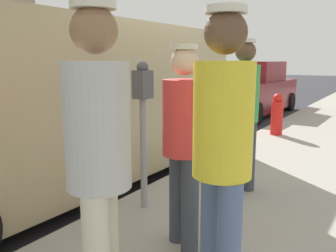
% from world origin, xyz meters
% --- Properties ---
extents(ground_plane, '(80.00, 80.00, 0.00)m').
position_xyz_m(ground_plane, '(0.00, 0.00, 0.00)').
color(ground_plane, '#2D2D33').
extents(parking_meter_near, '(0.14, 0.18, 1.52)m').
position_xyz_m(parking_meter_near, '(1.35, -0.97, 1.18)').
color(parking_meter_near, gray).
rests_on(parking_meter_near, sidewalk_slab).
extents(pedestrian_in_red, '(0.34, 0.34, 1.65)m').
position_xyz_m(pedestrian_in_red, '(2.11, -1.44, 1.09)').
color(pedestrian_in_red, '#383D47').
rests_on(pedestrian_in_red, sidewalk_slab).
extents(pedestrian_in_green, '(0.34, 0.34, 1.76)m').
position_xyz_m(pedestrian_in_green, '(2.04, 0.01, 1.16)').
color(pedestrian_in_green, '#383D47').
rests_on(pedestrian_in_green, sidewalk_slab).
extents(pedestrian_in_gray, '(0.34, 0.34, 1.81)m').
position_xyz_m(pedestrian_in_gray, '(2.21, -2.50, 1.20)').
color(pedestrian_in_gray, beige).
rests_on(pedestrian_in_gray, sidewalk_slab).
extents(pedestrian_in_yellow, '(0.34, 0.34, 1.81)m').
position_xyz_m(pedestrian_in_yellow, '(2.68, -1.99, 1.20)').
color(pedestrian_in_yellow, '#4C608C').
rests_on(pedestrian_in_yellow, sidewalk_slab).
extents(parked_van, '(2.24, 5.25, 2.15)m').
position_xyz_m(parked_van, '(-0.15, -0.54, 1.15)').
color(parked_van, tan).
rests_on(parked_van, ground).
extents(parked_sedan_ahead, '(2.01, 4.43, 1.65)m').
position_xyz_m(parked_sedan_ahead, '(-0.41, 6.91, 0.75)').
color(parked_sedan_ahead, maroon).
rests_on(parked_sedan_ahead, ground).
extents(fire_hydrant, '(0.24, 0.24, 0.86)m').
position_xyz_m(fire_hydrant, '(1.45, 3.51, 0.57)').
color(fire_hydrant, red).
rests_on(fire_hydrant, sidewalk_slab).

